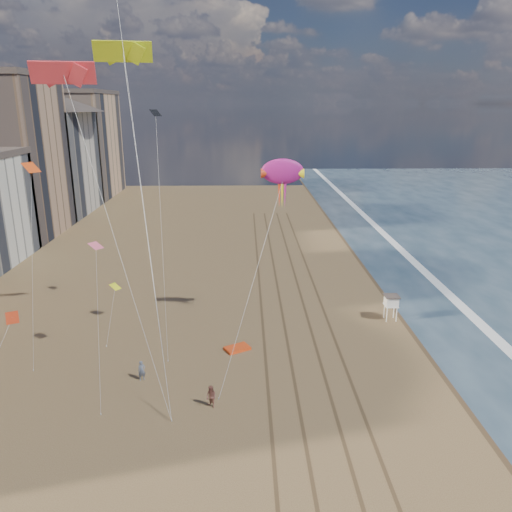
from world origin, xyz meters
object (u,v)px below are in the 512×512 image
at_px(lifeguard_stand, 391,301).
at_px(kite_flyer_b, 211,397).
at_px(kite_flyer_a, 142,371).
at_px(show_kite, 282,172).
at_px(grounded_kite, 237,348).

height_order(lifeguard_stand, kite_flyer_b, lifeguard_stand).
xyz_separation_m(kite_flyer_a, kite_flyer_b, (6.43, -4.32, 0.03)).
bearing_deg(show_kite, lifeguard_stand, 8.77).
bearing_deg(kite_flyer_b, grounded_kite, 120.31).
distance_m(lifeguard_stand, kite_flyer_a, 28.53).
height_order(lifeguard_stand, grounded_kite, lifeguard_stand).
bearing_deg(show_kite, kite_flyer_b, -114.04).
height_order(lifeguard_stand, show_kite, show_kite).
relative_size(show_kite, kite_flyer_b, 11.60).
bearing_deg(kite_flyer_a, kite_flyer_b, -62.25).
xyz_separation_m(show_kite, kite_flyer_a, (-13.00, -10.41, -16.15)).
distance_m(lifeguard_stand, grounded_kite, 18.70).
bearing_deg(kite_flyer_b, lifeguard_stand, 82.43).
height_order(show_kite, kite_flyer_a, show_kite).
xyz_separation_m(lifeguard_stand, kite_flyer_a, (-25.67, -12.36, -1.37)).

